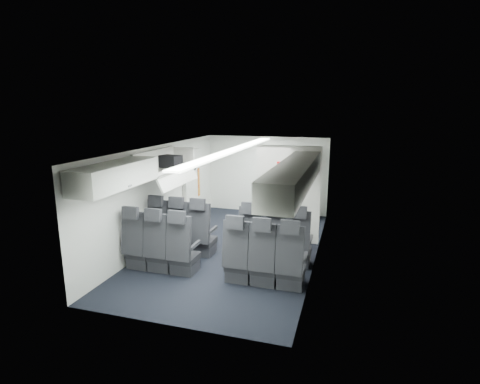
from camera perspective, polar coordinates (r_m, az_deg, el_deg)
The scene contains 13 objects.
cabin_shell at distance 7.72m, azimuth -0.86°, elevation -0.82°, with size 3.41×6.01×2.16m.
seat_row_front at distance 7.44m, azimuth -2.09°, elevation -7.15°, with size 3.33×0.56×1.24m.
seat_row_mid at distance 6.66m, azimuth -4.62°, elevation -9.67°, with size 3.33×0.56×1.24m.
overhead_bin_left_rear at distance 6.42m, azimuth -18.47°, elevation 2.42°, with size 0.53×1.80×0.40m.
overhead_bin_left_front_open at distance 7.93m, azimuth -11.43°, elevation 3.81°, with size 0.64×1.70×0.72m.
overhead_bin_right_rear at distance 5.34m, azimuth 6.98°, elevation 0.98°, with size 0.53×1.80×0.40m.
overhead_bin_right_front at distance 7.04m, azimuth 9.45°, elevation 3.78°, with size 0.53×1.70×0.40m.
bulkhead_partition at distance 8.27m, azimuth 7.32°, elevation -0.35°, with size 1.40×0.15×2.13m.
galley_unit at distance 10.16m, azimuth 8.94°, elevation 1.34°, with size 0.85×0.52×1.90m.
boarding_door at distance 9.75m, azimuth -7.29°, elevation 0.94°, with size 0.12×1.27×1.86m.
flight_attendant at distance 9.18m, azimuth 4.40°, elevation -0.81°, with size 0.57×0.38×1.57m, color black.
carry_on_bag at distance 8.06m, azimuth -10.53°, elevation 4.60°, with size 0.43×0.30×0.26m, color black.
papers at distance 9.04m, azimuth 5.53°, elevation 0.53°, with size 0.22×0.02×0.15m, color white.
Camera 1 is at (2.27, -7.15, 2.95)m, focal length 28.00 mm.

